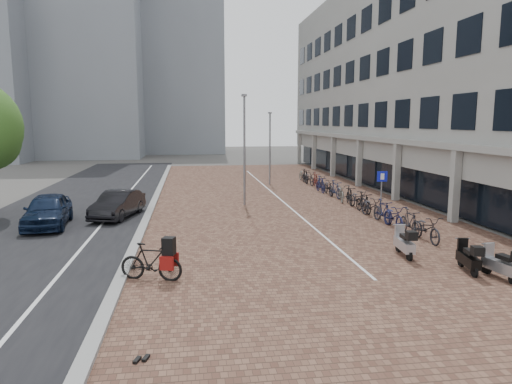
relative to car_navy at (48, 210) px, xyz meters
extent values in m
plane|color=#474442|center=(9.25, -5.79, -0.72)|extent=(140.00, 140.00, 0.00)
cube|color=brown|center=(11.25, 6.21, -0.71)|extent=(14.50, 42.00, 0.04)
cube|color=black|center=(0.25, 6.21, -0.72)|extent=(8.00, 50.00, 0.03)
cube|color=gray|center=(4.15, 6.21, -0.65)|extent=(0.35, 42.00, 0.14)
cube|color=white|center=(2.25, 6.21, -0.70)|extent=(0.12, 44.00, 0.00)
cube|color=white|center=(11.45, 6.21, -0.69)|extent=(0.10, 30.00, 0.00)
cube|color=gray|center=(22.25, 10.21, 7.78)|extent=(8.00, 40.00, 13.00)
cube|color=black|center=(18.85, 10.21, 0.98)|extent=(0.15, 38.00, 3.20)
cube|color=gray|center=(18.65, 10.21, 2.73)|extent=(1.60, 38.00, 0.30)
cube|color=gray|center=(18.05, -1.79, 0.98)|extent=(0.35, 0.35, 3.40)
cube|color=gray|center=(18.05, 4.21, 0.98)|extent=(0.35, 0.35, 3.40)
cube|color=gray|center=(18.05, 10.21, 0.98)|extent=(0.35, 0.35, 3.40)
cube|color=gray|center=(18.05, 16.21, 0.98)|extent=(0.35, 0.35, 3.40)
cube|color=gray|center=(18.05, 22.21, 0.98)|extent=(0.35, 0.35, 3.40)
cube|color=gray|center=(18.05, 28.21, 0.98)|extent=(0.35, 0.35, 3.40)
cube|color=gray|center=(-6.75, 42.21, 15.28)|extent=(14.00, 12.00, 32.00)
cube|color=gray|center=(5.25, 49.21, 12.28)|extent=(12.00, 10.00, 26.00)
imported|color=#0E1A34|center=(0.00, 0.00, 0.00)|extent=(2.12, 4.38, 1.44)
imported|color=black|center=(2.75, 1.55, -0.08)|extent=(2.32, 4.12, 1.29)
imported|color=black|center=(5.04, -7.80, -0.16)|extent=(1.93, 1.06, 1.12)
cube|color=black|center=(5.04, -7.80, 0.34)|extent=(0.41, 0.40, 0.50)
cube|color=maroon|center=(4.82, -7.80, -0.11)|extent=(0.41, 0.22, 0.39)
cube|color=maroon|center=(5.26, -7.80, -0.11)|extent=(0.41, 0.22, 0.39)
cylinder|color=slate|center=(15.02, -0.75, 0.33)|extent=(0.07, 0.07, 2.10)
cube|color=#0E17BC|center=(15.02, -0.78, 1.33)|extent=(0.48, 0.07, 0.48)
cylinder|color=gray|center=(9.16, 3.95, 2.25)|extent=(0.12, 0.12, 5.95)
cylinder|color=slate|center=(11.95, 11.92, 1.87)|extent=(0.12, 0.12, 5.18)
imported|color=black|center=(15.14, -4.79, -0.20)|extent=(0.70, 1.98, 1.04)
imported|color=black|center=(15.02, -3.64, -0.20)|extent=(0.54, 1.76, 1.05)
imported|color=#16183E|center=(14.86, -2.49, -0.20)|extent=(0.75, 1.99, 1.04)
imported|color=black|center=(14.88, -1.34, -0.20)|extent=(0.62, 1.78, 1.05)
imported|color=#222127|center=(14.79, -0.19, -0.20)|extent=(0.84, 2.02, 1.04)
imported|color=black|center=(14.84, 0.96, -0.20)|extent=(0.61, 1.78, 1.05)
imported|color=#232228|center=(14.99, 2.11, -0.20)|extent=(0.91, 2.04, 1.04)
imported|color=black|center=(14.92, 3.26, -0.20)|extent=(0.79, 1.81, 1.05)
imported|color=#626059|center=(14.83, 4.41, -0.20)|extent=(1.07, 2.07, 1.04)
imported|color=#141C37|center=(14.83, 5.56, -0.20)|extent=(0.67, 1.79, 1.05)
imported|color=black|center=(14.80, 6.71, -0.20)|extent=(0.80, 2.01, 1.04)
imported|color=#16193D|center=(14.59, 7.86, -0.20)|extent=(0.55, 1.76, 1.05)
imported|color=black|center=(14.92, 9.01, -0.20)|extent=(0.72, 1.98, 1.04)
imported|color=#521915|center=(14.90, 10.16, -0.20)|extent=(0.66, 1.79, 1.05)
imported|color=black|center=(14.77, 11.31, -0.20)|extent=(0.78, 2.00, 1.04)
imported|color=black|center=(14.74, 12.46, -0.20)|extent=(0.54, 1.76, 1.05)
imported|color=#605E57|center=(14.86, 13.61, -0.20)|extent=(0.75, 1.99, 1.04)
camera|label=1|loc=(6.20, -20.94, 3.84)|focal=32.41mm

